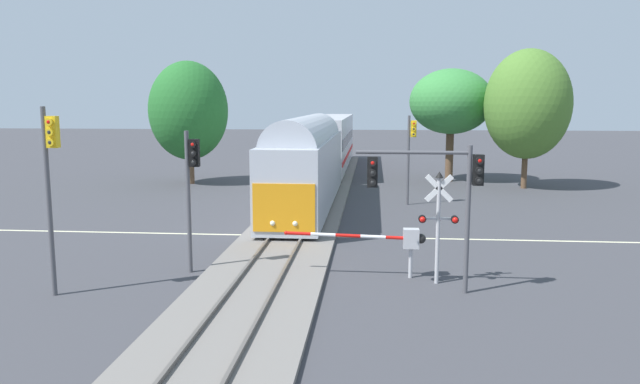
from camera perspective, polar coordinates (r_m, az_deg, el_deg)
name	(u,v)px	position (r m, az deg, el deg)	size (l,w,h in m)	color
ground_plane	(290,236)	(28.82, -2.82, -4.14)	(220.00, 220.00, 0.00)	#3D3D42
road_centre_stripe	(290,236)	(28.82, -2.82, -4.13)	(44.00, 0.20, 0.01)	beige
railway_track	(290,234)	(28.80, -2.82, -3.95)	(4.40, 80.00, 0.32)	slate
commuter_train	(322,148)	(45.99, 0.21, 4.11)	(3.04, 42.80, 5.16)	#B2B7C1
crossing_gate_near	(397,240)	(21.97, 7.28, -4.46)	(5.12, 0.40, 1.80)	#B7B7BC
crossing_signal_mast	(438,216)	(21.24, 11.07, -2.21)	(1.36, 0.44, 3.94)	#B2B2B7
traffic_signal_median	(191,178)	(22.55, -12.01, 1.25)	(0.53, 0.38, 5.26)	#4C4C51
traffic_signal_near_right	(436,183)	(20.04, 10.83, 0.83)	(4.12, 0.38, 4.91)	#4C4C51
traffic_signal_near_left	(50,171)	(21.12, -24.02, 1.80)	(0.53, 0.38, 6.15)	#4C4C51
traffic_signal_far_side	(411,145)	(37.37, 8.53, 4.36)	(0.53, 0.38, 5.47)	#4C4C51
maple_right_background	(528,104)	(46.52, 18.93, 7.80)	(6.13, 6.13, 10.05)	brown
oak_behind_train	(188,111)	(47.69, -12.26, 7.47)	(5.99, 5.99, 9.36)	brown
oak_far_right	(451,102)	(49.14, 12.22, 8.28)	(6.49, 6.49, 8.86)	brown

